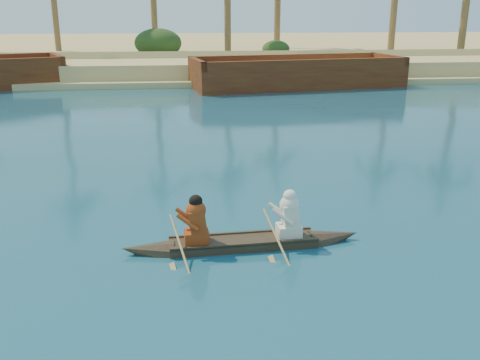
{
  "coord_description": "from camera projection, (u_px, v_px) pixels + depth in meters",
  "views": [
    {
      "loc": [
        6.88,
        -10.8,
        4.49
      ],
      "look_at": [
        8.1,
        0.43,
        0.91
      ],
      "focal_mm": 40.0,
      "sensor_mm": 36.0,
      "label": 1
    }
  ],
  "objects": [
    {
      "name": "shrub_cluster",
      "position": [
        89.0,
        57.0,
        40.37
      ],
      "size": [
        100.0,
        6.0,
        2.4
      ],
      "primitive_type": null,
      "color": "#1C3212",
      "rests_on": "ground"
    },
    {
      "name": "sandy_embankment",
      "position": [
        113.0,
        51.0,
        55.16
      ],
      "size": [
        150.0,
        51.0,
        1.5
      ],
      "color": "tan",
      "rests_on": "ground"
    },
    {
      "name": "canoe",
      "position": [
        243.0,
        235.0,
        10.58
      ],
      "size": [
        4.81,
        0.9,
        1.32
      ],
      "rotation": [
        0.0,
        0.0,
        0.06
      ],
      "color": "#3A2D20",
      "rests_on": "ground"
    },
    {
      "name": "barge_right",
      "position": [
        297.0,
        75.0,
        32.95
      ],
      "size": [
        13.36,
        6.25,
        2.14
      ],
      "rotation": [
        0.0,
        0.0,
        0.16
      ],
      "color": "brown",
      "rests_on": "ground"
    }
  ]
}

